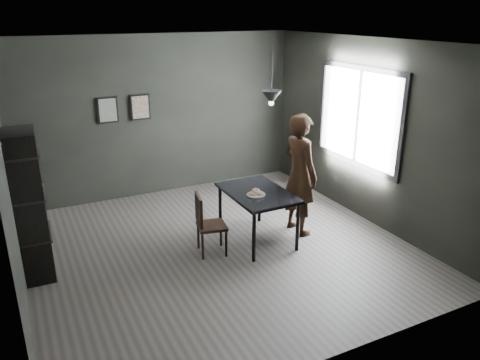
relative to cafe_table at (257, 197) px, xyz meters
name	(u,v)px	position (x,y,z in m)	size (l,w,h in m)	color
ground	(219,248)	(-0.60, 0.00, -0.67)	(5.00, 5.00, 0.00)	#3D3835
back_wall	(160,116)	(-0.60, 2.50, 0.73)	(5.00, 0.10, 2.80)	black
ceiling	(216,42)	(-0.60, 0.00, 2.13)	(5.00, 5.00, 0.02)	silver
window_assembly	(358,117)	(1.87, 0.20, 0.93)	(0.04, 1.96, 1.56)	white
cafe_table	(257,197)	(0.00, 0.00, 0.00)	(0.80, 1.20, 0.75)	black
white_plate	(256,195)	(-0.09, -0.12, 0.08)	(0.23, 0.23, 0.01)	white
donut_pile	(256,192)	(-0.09, -0.12, 0.12)	(0.21, 0.15, 0.09)	beige
woman	(300,175)	(0.69, -0.03, 0.24)	(0.66, 0.44, 1.81)	black
wood_chair	(206,220)	(-0.81, -0.05, -0.18)	(0.44, 0.44, 0.87)	black
shelf_unit	(30,206)	(-2.92, 0.40, 0.26)	(0.35, 0.62, 1.87)	black
pendant_lamp	(271,97)	(0.25, 0.10, 1.38)	(0.28, 0.28, 0.86)	black
framed_print_left	(108,110)	(-1.50, 2.47, 0.93)	(0.34, 0.04, 0.44)	black
framed_print_right	(140,107)	(-0.95, 2.47, 0.93)	(0.34, 0.04, 0.44)	black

